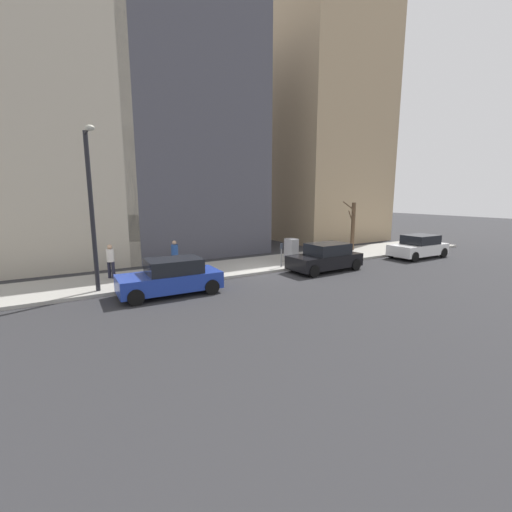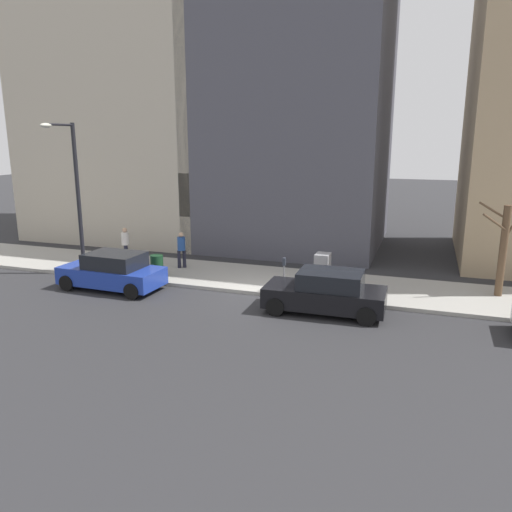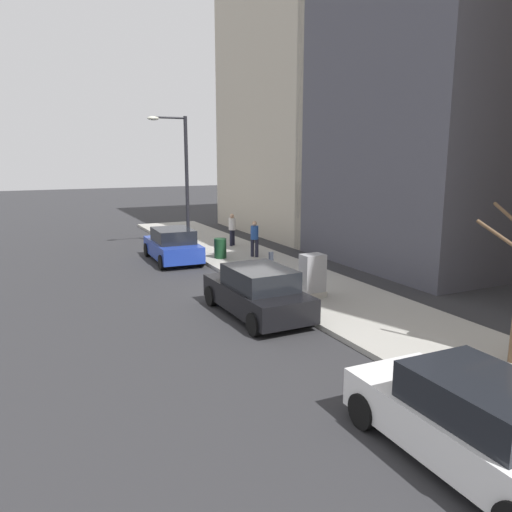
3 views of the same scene
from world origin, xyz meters
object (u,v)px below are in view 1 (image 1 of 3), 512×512
object	(u,v)px
parked_car_black	(325,258)
parked_car_blue	(171,277)
parked_car_white	(419,247)
office_block_center	(179,135)
parking_meter	(281,253)
bare_tree	(353,225)
office_tower_left	(322,130)
trash_bin	(177,269)
pedestrian_near_meter	(175,254)
pedestrian_midblock	(111,259)
office_tower_right	(11,97)
streetlamp	(91,199)
utility_box	(291,251)

from	to	relation	value
parked_car_black	parked_car_blue	size ratio (longest dim) A/B	0.99
parked_car_white	office_block_center	bearing A→B (deg)	47.27
parking_meter	bare_tree	world-z (taller)	bare_tree
office_tower_left	trash_bin	bearing A→B (deg)	118.23
parked_car_blue	pedestrian_near_meter	xyz separation A→B (m)	(3.50, -1.33, 0.35)
pedestrian_near_meter	office_block_center	world-z (taller)	office_block_center
pedestrian_midblock	office_tower_right	distance (m)	12.85
office_tower_right	pedestrian_near_meter	bearing A→B (deg)	-142.43
bare_tree	office_tower_left	xyz separation A→B (m)	(7.59, -3.53, 8.11)
parked_car_black	parking_meter	world-z (taller)	parked_car_black
streetlamp	trash_bin	size ratio (longest dim) A/B	7.22
parked_car_blue	utility_box	xyz separation A→B (m)	(2.36, -8.14, 0.11)
parked_car_blue	office_tower_left	xyz separation A→B (m)	(11.26, -18.23, 9.34)
parked_car_white	parking_meter	size ratio (longest dim) A/B	3.13
pedestrian_midblock	trash_bin	bearing A→B (deg)	16.80
parked_car_white	parking_meter	distance (m)	10.23
pedestrian_near_meter	pedestrian_midblock	world-z (taller)	same
parking_meter	pedestrian_midblock	bearing A→B (deg)	75.72
parking_meter	pedestrian_near_meter	distance (m)	5.82
pedestrian_midblock	office_tower_left	bearing A→B (deg)	70.20
utility_box	pedestrian_midblock	world-z (taller)	pedestrian_midblock
trash_bin	office_tower_left	distance (m)	21.82
parking_meter	streetlamp	world-z (taller)	streetlamp
parked_car_blue	trash_bin	xyz separation A→B (m)	(1.96, -0.91, -0.14)
parked_car_white	pedestrian_near_meter	distance (m)	15.99
parked_car_white	trash_bin	size ratio (longest dim) A/B	4.69
parked_car_blue	office_block_center	size ratio (longest dim) A/B	0.25
parked_car_blue	office_block_center	world-z (taller)	office_block_center
office_block_center	streetlamp	bearing A→B (deg)	144.42
parking_meter	office_block_center	size ratio (longest dim) A/B	0.08
parked_car_black	office_tower_left	distance (m)	17.40
utility_box	trash_bin	xyz separation A→B (m)	(-0.40, 7.23, -0.25)
bare_tree	pedestrian_midblock	distance (m)	16.51
bare_tree	office_block_center	size ratio (longest dim) A/B	0.21
parked_car_blue	office_tower_left	distance (m)	23.37
parked_car_blue	pedestrian_near_meter	distance (m)	3.76
streetlamp	office_tower_left	world-z (taller)	office_tower_left
utility_box	bare_tree	size ratio (longest dim) A/B	0.40
parked_car_black	pedestrian_near_meter	xyz separation A→B (m)	(3.45, 7.43, 0.35)
parking_meter	office_tower_left	distance (m)	17.56
parked_car_white	pedestrian_midblock	world-z (taller)	pedestrian_midblock
streetlamp	office_tower_left	bearing A→B (deg)	-64.61
parking_meter	parked_car_blue	bearing A→B (deg)	102.55
office_tower_left	office_tower_right	distance (m)	23.69
utility_box	pedestrian_near_meter	xyz separation A→B (m)	(1.13, 6.81, 0.24)
streetlamp	pedestrian_midblock	xyz separation A→B (m)	(2.36, -0.86, -2.93)
parked_car_blue	office_tower_right	distance (m)	16.29
parked_car_blue	pedestrian_near_meter	world-z (taller)	pedestrian_near_meter
parked_car_black	office_block_center	distance (m)	14.44
bare_tree	trash_bin	world-z (taller)	bare_tree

